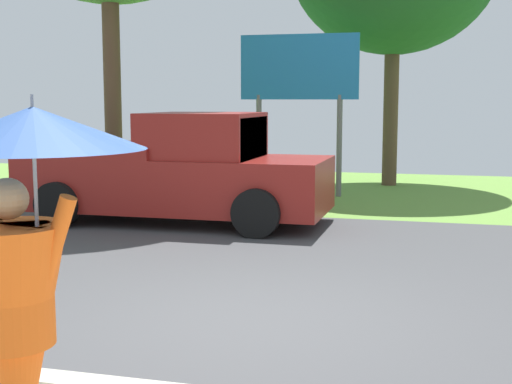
% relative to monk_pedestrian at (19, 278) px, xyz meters
% --- Properties ---
extents(ground_plane, '(40.00, 22.00, 0.20)m').
position_rel_monk_pedestrian_xyz_m(ground_plane, '(0.41, 6.14, -1.22)').
color(ground_plane, '#424244').
extents(monk_pedestrian, '(1.16, 1.16, 2.13)m').
position_rel_monk_pedestrian_xyz_m(monk_pedestrian, '(0.00, 0.00, 0.00)').
color(monk_pedestrian, '#E55B19').
rests_on(monk_pedestrian, ground_plane).
extents(pickup_truck, '(5.20, 2.28, 1.88)m').
position_rel_monk_pedestrian_xyz_m(pickup_truck, '(-2.26, 8.12, -0.30)').
color(pickup_truck, maroon).
rests_on(pickup_truck, ground_plane).
extents(roadside_billboard, '(2.60, 0.12, 3.50)m').
position_rel_monk_pedestrian_xyz_m(roadside_billboard, '(-0.94, 12.06, 1.38)').
color(roadside_billboard, slate).
rests_on(roadside_billboard, ground_plane).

